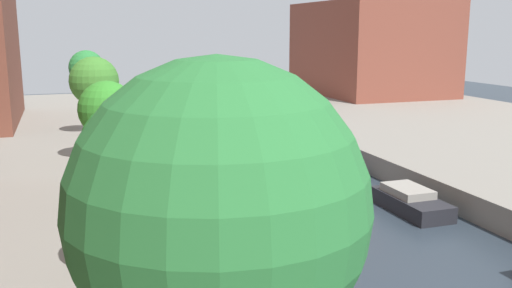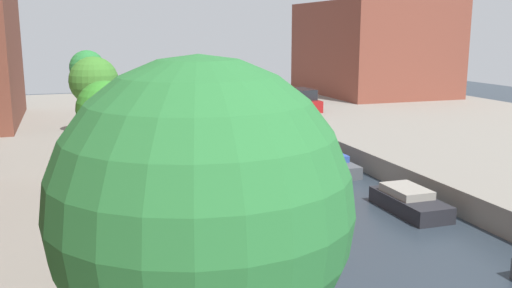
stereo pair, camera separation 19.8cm
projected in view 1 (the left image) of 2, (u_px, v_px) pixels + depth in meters
ground_plane at (280, 192)px, 23.61m from camera, size 84.00×84.00×0.00m
low_block_right at (370, 48)px, 50.48m from camera, size 10.00×13.61×8.02m
street_tree_0 at (219, 212)px, 5.29m from camera, size 2.87×2.87×5.47m
street_tree_1 at (129, 152)px, 12.46m from camera, size 2.19×2.19×4.17m
street_tree_2 at (107, 112)px, 18.05m from camera, size 1.84×1.84×4.09m
street_tree_3 at (94, 82)px, 24.10m from camera, size 2.09×2.09×4.55m
street_tree_4 at (87, 69)px, 30.27m from camera, size 1.87×1.87×4.59m
parked_car at (297, 101)px, 40.37m from camera, size 2.01×4.31×1.53m
moored_boat_left_2 at (209, 216)px, 19.54m from camera, size 1.53×4.46×0.77m
moored_boat_left_3 at (172, 168)px, 25.80m from camera, size 1.67×3.36×1.02m
moored_boat_left_4 at (160, 145)px, 32.06m from camera, size 1.52×3.30×0.44m
moored_boat_left_5 at (133, 123)px, 38.73m from camera, size 1.45×4.41×0.83m
moored_boat_right_2 at (410, 201)px, 21.01m from camera, size 1.48×3.44×0.89m
moored_boat_right_3 at (326, 163)px, 27.09m from camera, size 1.68×4.15×0.88m
moored_boat_right_4 at (278, 139)px, 33.51m from camera, size 1.51×3.11×0.55m
moored_boat_right_5 at (240, 123)px, 39.56m from camera, size 1.63×3.88×0.45m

